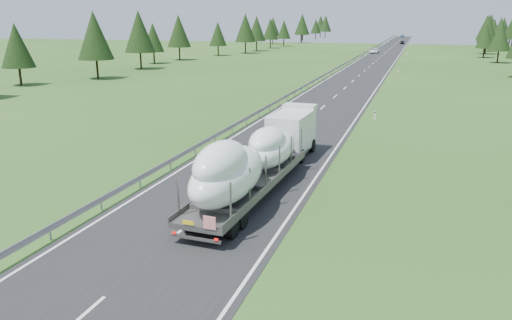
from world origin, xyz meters
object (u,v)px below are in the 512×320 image
(highway_sign, at_px, (403,63))
(distant_car_blue, at_px, (402,36))
(boat_truck, at_px, (259,154))
(distant_van, at_px, (374,51))
(distant_car_dark, at_px, (402,42))

(highway_sign, bearing_deg, distant_car_blue, 92.18)
(boat_truck, distance_m, distant_van, 130.20)
(boat_truck, xyz_separation_m, distant_car_dark, (0.84, 193.40, -1.47))
(boat_truck, bearing_deg, distant_van, 92.14)
(highway_sign, bearing_deg, distant_car_dark, 92.21)
(boat_truck, bearing_deg, distant_car_dark, 89.75)
(boat_truck, xyz_separation_m, distant_van, (-4.87, 130.10, -1.49))
(boat_truck, distance_m, distant_car_blue, 276.34)
(distant_car_blue, bearing_deg, distant_van, -91.43)
(highway_sign, distance_m, distant_van, 56.95)
(distant_van, height_order, distant_car_dark, distant_car_dark)
(highway_sign, distance_m, distant_car_dark, 119.38)
(highway_sign, bearing_deg, boat_truck, -94.20)
(highway_sign, height_order, boat_truck, boat_truck)
(highway_sign, xyz_separation_m, distant_car_dark, (-4.60, 119.29, -1.07))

